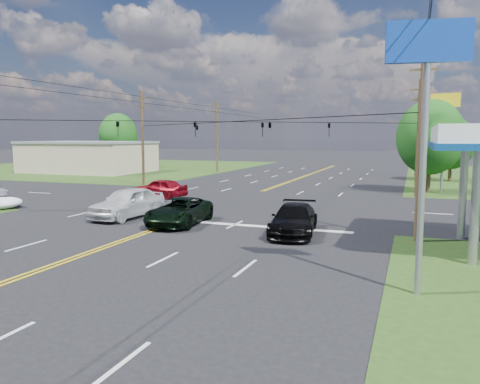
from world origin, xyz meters
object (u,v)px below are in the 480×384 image
at_px(pole_nw, 143,137).
at_px(pickup_white, 128,202).
at_px(pole_right_far, 417,135).
at_px(pole_se, 421,136).
at_px(tree_right_a, 430,137).
at_px(suv_black, 294,219).
at_px(retail_nw, 89,158).
at_px(polesign_se, 427,80).
at_px(pole_left_far, 217,135).
at_px(tree_far_l, 118,135).
at_px(pole_ne, 418,137).
at_px(tree_right_b, 451,143).
at_px(pickup_dkgreen, 180,211).

bearing_deg(pole_nw, pickup_white, -60.80).
bearing_deg(pole_right_far, pole_se, -90.00).
bearing_deg(pole_se, tree_right_a, 87.27).
xyz_separation_m(tree_right_a, suv_black, (-6.81, -21.30, -4.12)).
height_order(retail_nw, polesign_se, polesign_se).
bearing_deg(pole_left_far, polesign_se, -59.93).
bearing_deg(pole_nw, tree_far_l, 129.56).
xyz_separation_m(pole_ne, polesign_se, (0.00, -25.90, 1.64)).
relative_size(retail_nw, tree_right_b, 2.26).
bearing_deg(retail_nw, pole_left_far, 19.44).
bearing_deg(tree_right_b, retail_nw, -177.54).
relative_size(pole_left_far, pickup_white, 1.84).
relative_size(suv_black, polesign_se, 0.63).
distance_m(tree_far_l, polesign_se, 66.47).
distance_m(tree_far_l, pickup_dkgreen, 52.41).
relative_size(pole_se, pickup_dkgreen, 1.78).
distance_m(pole_left_far, pole_right_far, 26.00).
bearing_deg(pole_se, tree_far_l, 137.66).
height_order(pole_left_far, tree_right_b, pole_left_far).
height_order(pole_right_far, suv_black, pole_right_far).
height_order(pole_ne, tree_right_a, pole_ne).
distance_m(tree_far_l, suv_black, 57.10).
distance_m(pole_se, pole_left_far, 45.22).
relative_size(pole_right_far, suv_black, 1.93).
bearing_deg(retail_nw, pole_se, -35.79).
relative_size(pole_left_far, tree_right_b, 1.41).
xyz_separation_m(retail_nw, tree_right_b, (46.50, 2.00, 2.22)).
relative_size(pole_right_far, tree_right_b, 1.41).
bearing_deg(retail_nw, pole_right_far, 7.94).
relative_size(pole_se, tree_right_b, 1.34).
bearing_deg(pickup_white, tree_right_b, 63.50).
bearing_deg(pole_ne, tree_right_a, 71.57).
relative_size(retail_nw, polesign_se, 1.94).
xyz_separation_m(pole_se, pole_left_far, (-26.00, 37.00, 0.25)).
bearing_deg(polesign_se, tree_right_b, 85.11).
bearing_deg(tree_right_b, pole_right_far, 131.19).
distance_m(pole_ne, tree_right_a, 3.16).
height_order(tree_far_l, pickup_white, tree_far_l).
xyz_separation_m(pole_ne, pickup_white, (-16.50, -17.00, -3.99)).
height_order(pole_left_far, tree_right_a, pole_left_far).
distance_m(pole_ne, polesign_se, 25.96).
relative_size(tree_right_b, polesign_se, 0.86).
height_order(retail_nw, suv_black, retail_nw).
xyz_separation_m(pole_ne, pole_right_far, (0.00, 19.00, 0.25)).
distance_m(pole_nw, pole_ne, 26.00).
xyz_separation_m(pole_se, pole_right_far, (0.00, 37.00, 0.25)).
xyz_separation_m(pole_right_far, tree_right_a, (1.00, -16.00, -0.30)).
relative_size(retail_nw, pole_se, 1.68).
bearing_deg(tree_right_b, pole_nw, -153.05).
xyz_separation_m(pole_right_far, suv_black, (-5.81, -37.30, -4.41)).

